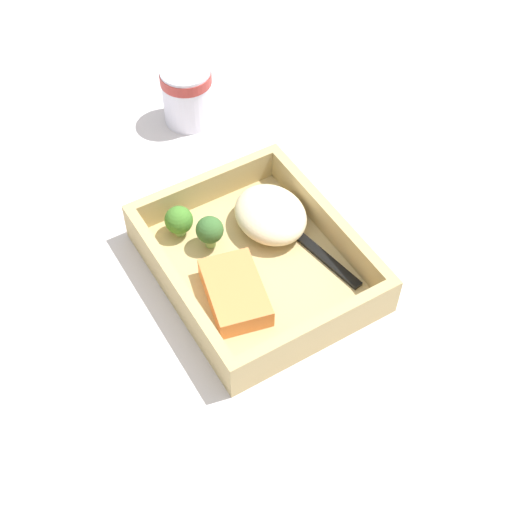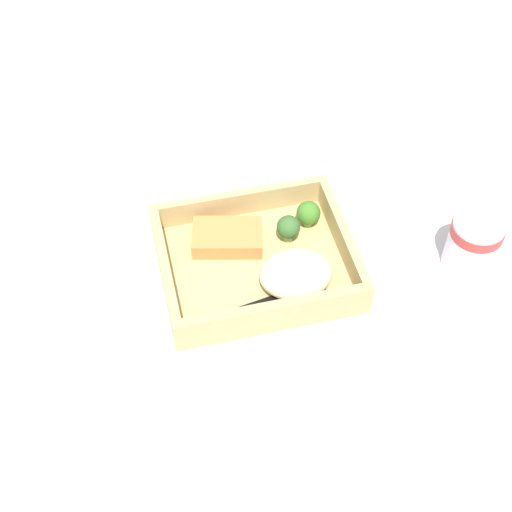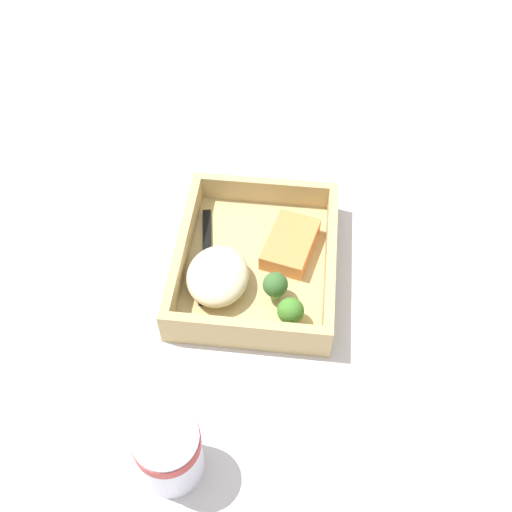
{
  "view_description": "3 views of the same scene",
  "coord_description": "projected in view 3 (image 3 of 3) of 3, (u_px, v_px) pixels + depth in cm",
  "views": [
    {
      "loc": [
        -41.7,
        24.88,
        62.07
      ],
      "look_at": [
        0.0,
        0.0,
        2.7
      ],
      "focal_mm": 50.0,
      "sensor_mm": 36.0,
      "label": 1
    },
    {
      "loc": [
        -13.52,
        -56.13,
        72.05
      ],
      "look_at": [
        0.0,
        0.0,
        2.7
      ],
      "focal_mm": 50.0,
      "sensor_mm": 36.0,
      "label": 2
    },
    {
      "loc": [
        47.69,
        5.27,
        61.94
      ],
      "look_at": [
        0.0,
        0.0,
        2.7
      ],
      "focal_mm": 42.0,
      "sensor_mm": 36.0,
      "label": 3
    }
  ],
  "objects": [
    {
      "name": "broccoli_floret_2",
      "position": [
        275.0,
        285.0,
        0.72
      ],
      "size": [
        3.09,
        3.09,
        4.11
      ],
      "color": "#7FA95E",
      "rests_on": "takeout_tray"
    },
    {
      "name": "salmon_fillet",
      "position": [
        290.0,
        244.0,
        0.78
      ],
      "size": [
        10.13,
        7.59,
        2.28
      ],
      "primitive_type": "cube",
      "rotation": [
        0.0,
        0.0,
        -0.23
      ],
      "color": "#EB8446",
      "rests_on": "takeout_tray"
    },
    {
      "name": "receipt_slip",
      "position": [
        101.0,
        228.0,
        0.83
      ],
      "size": [
        13.88,
        15.73,
        0.24
      ],
      "primitive_type": "cube",
      "rotation": [
        0.0,
        0.0,
        -0.5
      ],
      "color": "white",
      "rests_on": "ground_plane"
    },
    {
      "name": "takeout_tray",
      "position": [
        256.0,
        266.0,
        0.78
      ],
      "size": [
        24.3,
        20.05,
        1.2
      ],
      "primitive_type": "cube",
      "color": "tan",
      "rests_on": "ground_plane"
    },
    {
      "name": "tray_rim",
      "position": [
        256.0,
        254.0,
        0.76
      ],
      "size": [
        24.3,
        20.05,
        3.72
      ],
      "color": "tan",
      "rests_on": "takeout_tray"
    },
    {
      "name": "fork",
      "position": [
        207.0,
        261.0,
        0.77
      ],
      "size": [
        15.86,
        4.24,
        0.44
      ],
      "color": "black",
      "rests_on": "takeout_tray"
    },
    {
      "name": "mashed_potatoes",
      "position": [
        218.0,
        276.0,
        0.74
      ],
      "size": [
        9.19,
        7.7,
        3.91
      ],
      "primitive_type": "ellipsoid",
      "color": "beige",
      "rests_on": "takeout_tray"
    },
    {
      "name": "ground_plane",
      "position": [
        256.0,
        274.0,
        0.79
      ],
      "size": [
        160.0,
        160.0,
        2.0
      ],
      "primitive_type": "cube",
      "color": "silver"
    },
    {
      "name": "broccoli_floret_1",
      "position": [
        291.0,
        311.0,
        0.7
      ],
      "size": [
        3.2,
        3.2,
        3.8
      ],
      "color": "#7FAB5B",
      "rests_on": "takeout_tray"
    },
    {
      "name": "paper_cup",
      "position": [
        169.0,
        451.0,
        0.59
      ],
      "size": [
        6.62,
        6.62,
        7.89
      ],
      "color": "white",
      "rests_on": "ground_plane"
    }
  ]
}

